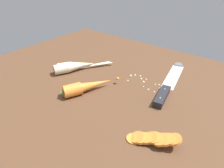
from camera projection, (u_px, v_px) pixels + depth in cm
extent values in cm
cube|color=brown|center=(115.00, 90.00, 70.29)|extent=(120.00, 90.00, 4.00)
cube|color=silver|center=(173.00, 76.00, 74.29)|extent=(7.80, 20.46, 0.50)
cone|color=silver|center=(179.00, 65.00, 82.62)|extent=(4.42, 3.64, 3.96)
cube|color=silver|center=(167.00, 87.00, 66.39)|extent=(3.24, 2.48, 2.20)
cube|color=#232328|center=(162.00, 96.00, 61.55)|extent=(4.66, 11.32, 2.20)
sphere|color=silver|center=(165.00, 89.00, 63.04)|extent=(0.50, 0.50, 0.50)
sphere|color=silver|center=(160.00, 98.00, 58.88)|extent=(0.50, 0.50, 0.50)
cylinder|color=orange|center=(73.00, 90.00, 62.80)|extent=(6.35, 7.15, 4.20)
cone|color=orange|center=(93.00, 85.00, 65.46)|extent=(9.74, 14.54, 3.99)
sphere|color=orange|center=(117.00, 79.00, 69.08)|extent=(1.20, 1.20, 1.20)
cylinder|color=#5B7F3D|center=(62.00, 93.00, 61.47)|extent=(1.51, 1.42, 1.20)
cylinder|color=beige|center=(61.00, 69.00, 75.60)|extent=(6.16, 6.76, 4.00)
cone|color=beige|center=(80.00, 66.00, 78.15)|extent=(8.04, 10.42, 3.80)
cylinder|color=beige|center=(98.00, 64.00, 81.23)|extent=(5.71, 9.63, 0.70)
cylinder|color=brown|center=(54.00, 70.00, 74.69)|extent=(2.60, 1.61, 2.80)
cylinder|color=beige|center=(65.00, 67.00, 76.68)|extent=(6.32, 6.67, 4.00)
cone|color=beige|center=(83.00, 65.00, 78.58)|extent=(8.49, 10.00, 3.80)
cylinder|color=beige|center=(101.00, 64.00, 81.01)|extent=(6.37, 8.90, 0.70)
cylinder|color=brown|center=(58.00, 68.00, 75.99)|extent=(2.48, 1.82, 2.80)
cylinder|color=orange|center=(133.00, 138.00, 47.75)|extent=(3.54, 3.54, 0.70)
cylinder|color=orange|center=(137.00, 138.00, 47.61)|extent=(4.05, 3.89, 2.63)
cylinder|color=orange|center=(141.00, 138.00, 47.13)|extent=(3.83, 3.73, 1.90)
cylinder|color=orange|center=(147.00, 138.00, 46.77)|extent=(3.70, 3.58, 2.05)
cylinder|color=orange|center=(151.00, 138.00, 46.60)|extent=(3.82, 3.65, 2.57)
cylinder|color=orange|center=(154.00, 138.00, 46.24)|extent=(3.85, 3.74, 2.04)
cylinder|color=orange|center=(160.00, 140.00, 45.43)|extent=(4.10, 3.96, 2.47)
cylinder|color=orange|center=(165.00, 140.00, 45.15)|extent=(3.97, 3.87, 1.98)
cylinder|color=orange|center=(168.00, 139.00, 44.95)|extent=(3.70, 3.57, 2.15)
cylinder|color=orange|center=(174.00, 139.00, 44.59)|extent=(3.84, 3.66, 2.64)
sphere|color=beige|center=(155.00, 84.00, 69.37)|extent=(0.65, 0.65, 0.65)
sphere|color=beige|center=(159.00, 84.00, 69.22)|extent=(0.67, 0.67, 0.67)
sphere|color=beige|center=(161.00, 88.00, 67.24)|extent=(0.59, 0.59, 0.59)
sphere|color=beige|center=(144.00, 81.00, 70.76)|extent=(0.89, 0.89, 0.89)
sphere|color=beige|center=(143.00, 86.00, 68.17)|extent=(0.47, 0.47, 0.47)
sphere|color=beige|center=(148.00, 89.00, 66.54)|extent=(0.74, 0.74, 0.74)
sphere|color=beige|center=(160.00, 88.00, 67.11)|extent=(0.76, 0.76, 0.76)
sphere|color=beige|center=(128.00, 80.00, 71.62)|extent=(0.66, 0.66, 0.66)
sphere|color=beige|center=(140.00, 75.00, 74.55)|extent=(0.69, 0.69, 0.69)
sphere|color=beige|center=(146.00, 79.00, 72.39)|extent=(0.69, 0.69, 0.69)
sphere|color=beige|center=(135.00, 74.00, 75.08)|extent=(0.77, 0.77, 0.77)
sphere|color=beige|center=(154.00, 91.00, 65.40)|extent=(0.60, 0.60, 0.60)
sphere|color=beige|center=(131.00, 75.00, 74.65)|extent=(0.90, 0.90, 0.90)
sphere|color=beige|center=(141.00, 78.00, 72.74)|extent=(0.80, 0.80, 0.80)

